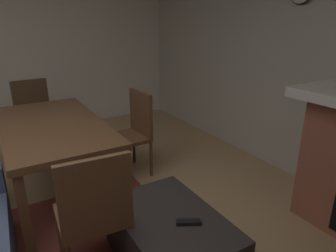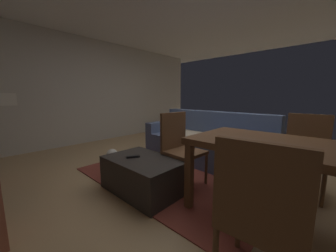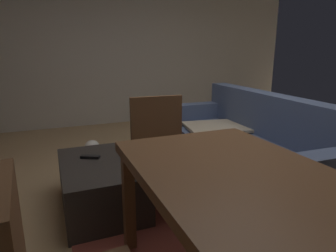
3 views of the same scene
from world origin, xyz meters
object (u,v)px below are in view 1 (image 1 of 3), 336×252
Objects in this scene: dining_chair_east at (34,112)px; dining_chair_south at (133,129)px; dining_table at (53,130)px; ottoman_coffee_table at (171,241)px; dining_chair_west at (94,210)px; tv_remote at (188,222)px.

dining_chair_south is at bearing -145.91° from dining_chair_east.
dining_chair_east is 1.50m from dining_chair_south.
dining_chair_east is at bearing 0.25° from dining_table.
ottoman_coffee_table is 1.02× the size of dining_chair_east.
dining_chair_west reaches higher than dining_table.
dining_chair_east is at bearing 9.97° from ottoman_coffee_table.
dining_chair_south is (1.55, -0.31, 0.11)m from tv_remote.
dining_chair_west is 1.00× the size of dining_chair_south.
tv_remote is 0.17× the size of dining_chair_south.
dining_chair_east is (2.67, 0.47, 0.32)m from ottoman_coffee_table.
dining_chair_south is (0.01, -0.84, -0.14)m from dining_table.
dining_table is 1.26m from dining_chair_west.
ottoman_coffee_table is 5.92× the size of tv_remote.
dining_table is at bearing 18.09° from ottoman_coffee_table.
dining_chair_east is (1.25, 0.01, -0.14)m from dining_table.
dining_chair_east reaches higher than ottoman_coffee_table.
dining_chair_west is 1.51m from dining_chair_south.
dining_chair_west is 1.00× the size of dining_chair_east.
dining_table is 1.85× the size of dining_chair_west.
dining_chair_west is (0.29, 0.53, 0.11)m from tv_remote.
dining_chair_south is (1.43, -0.37, 0.32)m from ottoman_coffee_table.
dining_chair_south is at bearing 16.71° from tv_remote.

